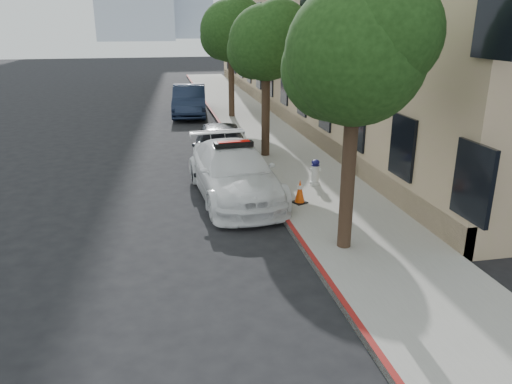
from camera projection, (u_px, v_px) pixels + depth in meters
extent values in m
plane|color=black|center=(204.00, 227.00, 12.41)|extent=(120.00, 120.00, 0.00)
cube|color=gray|center=(261.00, 133.00, 22.32)|extent=(3.20, 50.00, 0.15)
cube|color=maroon|center=(227.00, 135.00, 22.03)|extent=(0.12, 50.00, 0.15)
cube|color=tan|center=(345.00, 17.00, 26.39)|extent=(8.00, 36.00, 10.00)
cylinder|color=black|center=(348.00, 175.00, 10.52)|extent=(0.30, 0.30, 3.30)
sphere|color=#163210|center=(356.00, 55.00, 9.71)|extent=(2.80, 2.80, 2.80)
sphere|color=#163210|center=(383.00, 33.00, 9.38)|extent=(2.24, 2.24, 2.24)
sphere|color=#163210|center=(333.00, 69.00, 10.02)|extent=(2.10, 2.10, 2.10)
cylinder|color=black|center=(266.00, 112.00, 17.94)|extent=(0.30, 0.30, 3.19)
sphere|color=#163210|center=(266.00, 43.00, 17.16)|extent=(2.60, 2.60, 2.60)
sphere|color=#163210|center=(280.00, 31.00, 16.82)|extent=(2.08, 2.08, 2.08)
sphere|color=#163210|center=(254.00, 51.00, 17.47)|extent=(1.95, 1.95, 1.95)
cylinder|color=black|center=(231.00, 83.00, 25.31)|extent=(0.30, 0.30, 3.41)
sphere|color=#163210|center=(231.00, 31.00, 24.49)|extent=(3.00, 3.00, 3.00)
sphere|color=#163210|center=(239.00, 22.00, 24.16)|extent=(2.40, 2.40, 2.40)
sphere|color=#163210|center=(223.00, 37.00, 24.80)|extent=(2.25, 2.25, 2.25)
imported|color=white|center=(234.00, 172.00, 14.28)|extent=(2.46, 5.36, 1.52)
cube|color=black|center=(234.00, 144.00, 14.01)|extent=(1.12, 0.35, 0.14)
cube|color=#A50A07|center=(234.00, 142.00, 13.99)|extent=(0.91, 0.28, 0.06)
imported|color=#212329|center=(220.00, 147.00, 16.99)|extent=(2.43, 4.75, 1.55)
imported|color=#151E34|center=(189.00, 101.00, 26.57)|extent=(2.14, 4.99, 1.60)
cylinder|color=silver|center=(315.00, 183.00, 15.15)|extent=(0.30, 0.30, 0.09)
cylinder|color=silver|center=(315.00, 173.00, 15.05)|extent=(0.22, 0.22, 0.52)
ellipsoid|color=#141252|center=(316.00, 162.00, 14.94)|extent=(0.24, 0.24, 0.17)
cylinder|color=silver|center=(315.00, 170.00, 15.01)|extent=(0.33, 0.17, 0.09)
cylinder|color=silver|center=(315.00, 170.00, 15.01)|extent=(0.13, 0.19, 0.09)
cube|color=black|center=(300.00, 202.00, 13.64)|extent=(0.46, 0.46, 0.03)
cone|color=#F44F0C|center=(300.00, 191.00, 13.54)|extent=(0.27, 0.27, 0.64)
cylinder|color=white|center=(300.00, 187.00, 13.50)|extent=(0.14, 0.14, 0.10)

